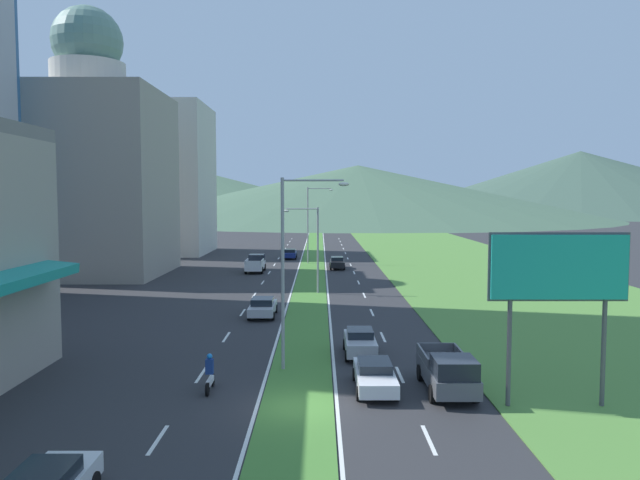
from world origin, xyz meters
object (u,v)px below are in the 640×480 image
at_px(car_3, 260,307).
at_px(motorcycle_rider, 207,376).
at_px(street_lamp_far, 308,220).
at_px(car_1, 372,375).
at_px(street_lamp_mid, 311,243).
at_px(billboard_roadside, 556,274).
at_px(car_4, 287,254).
at_px(pickup_truck_1, 446,372).
at_px(car_2, 358,342).
at_px(pickup_truck_0, 253,264).
at_px(street_lamp_near, 288,260).
at_px(car_5, 335,263).

xyz_separation_m(car_3, motorcycle_rider, (-0.81, -17.68, 0.00)).
relative_size(street_lamp_far, car_1, 2.19).
height_order(street_lamp_mid, billboard_roadside, street_lamp_mid).
bearing_deg(street_lamp_mid, motorcycle_rider, -99.01).
height_order(car_3, car_4, car_3).
relative_size(billboard_roadside, car_3, 1.64).
height_order(street_lamp_mid, car_1, street_lamp_mid).
bearing_deg(pickup_truck_1, car_2, -151.47).
xyz_separation_m(car_4, pickup_truck_0, (-3.39, -15.32, 0.24)).
distance_m(street_lamp_near, car_5, 45.14).
xyz_separation_m(street_lamp_near, pickup_truck_0, (-6.25, 41.56, -4.85)).
distance_m(street_lamp_near, street_lamp_far, 50.31).
bearing_deg(billboard_roadside, street_lamp_far, 101.61).
xyz_separation_m(car_1, pickup_truck_0, (-10.40, 44.86, 0.27)).
relative_size(street_lamp_far, motorcycle_rider, 5.18).
distance_m(billboard_roadside, pickup_truck_0, 50.78).
relative_size(car_1, pickup_truck_1, 0.88).
distance_m(car_2, pickup_truck_0, 39.94).
relative_size(car_3, car_5, 0.99).
distance_m(pickup_truck_1, motorcycle_rider, 11.13).
distance_m(car_4, motorcycle_rider, 60.37).
height_order(car_2, car_5, car_2).
relative_size(car_4, pickup_truck_0, 0.84).
relative_size(street_lamp_mid, car_3, 1.75).
bearing_deg(car_5, street_lamp_near, -4.78).
bearing_deg(car_2, car_1, 2.59).
bearing_deg(street_lamp_far, pickup_truck_1, -82.39).
relative_size(street_lamp_far, pickup_truck_1, 1.92).
distance_m(street_lamp_near, motorcycle_rider, 7.14).
relative_size(street_lamp_near, car_5, 2.16).
bearing_deg(billboard_roadside, street_lamp_mid, 109.36).
height_order(car_2, pickup_truck_1, pickup_truck_1).
xyz_separation_m(street_lamp_mid, car_5, (2.80, 19.50, -4.01)).
xyz_separation_m(car_1, pickup_truck_1, (3.36, -0.48, 0.27)).
xyz_separation_m(street_lamp_mid, car_4, (-3.80, 31.69, -4.03)).
xyz_separation_m(car_4, car_5, (6.60, -12.19, 0.03)).
distance_m(street_lamp_mid, car_1, 28.96).
xyz_separation_m(car_3, pickup_truck_0, (-3.45, 27.36, 0.24)).
height_order(street_lamp_near, car_3, street_lamp_near).
height_order(street_lamp_mid, pickup_truck_0, street_lamp_mid).
xyz_separation_m(car_4, motorcycle_rider, (-0.74, -60.36, 0.00)).
height_order(car_5, pickup_truck_0, pickup_truck_0).
xyz_separation_m(billboard_roadside, car_1, (-7.63, 2.36, -5.09)).
bearing_deg(street_lamp_mid, car_4, 96.84).
relative_size(car_3, pickup_truck_0, 0.86).
xyz_separation_m(car_2, car_3, (-6.67, 11.27, -0.03)).
relative_size(car_2, car_4, 0.93).
bearing_deg(car_3, car_1, -158.33).
bearing_deg(motorcycle_rider, street_lamp_mid, -9.01).
bearing_deg(car_5, car_1, 0.49).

